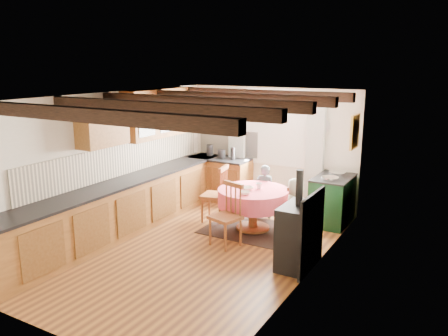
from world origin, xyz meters
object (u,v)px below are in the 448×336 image
Objects in this scene: cast_iron_stove at (298,219)px; cup at (259,186)px; chair_left at (214,193)px; chair_right at (301,213)px; child_right at (295,209)px; dining_table at (253,210)px; aga_range at (332,200)px; chair_near at (225,215)px; child_far at (265,191)px.

cup is (-1.13, 1.09, 0.07)m from cast_iron_stove.
cast_iron_stove is at bearing 51.64° from chair_left.
chair_right is 0.85× the size of child_right.
chair_left reaches higher than chair_right.
cup is at bearing 92.81° from chair_right.
dining_table is 1.16× the size of child_right.
chair_left reaches higher than dining_table.
aga_range reaches higher than dining_table.
aga_range is (1.17, 1.88, -0.07)m from chair_near.
chair_right is at bearing 3.60° from dining_table.
cast_iron_stove is 1.58m from cup.
chair_near is 1.06× the size of aga_range.
child_far reaches higher than chair_right.
child_right reaches higher than dining_table.
cup is (0.18, -0.63, 0.28)m from child_far.
child_far is 9.62× the size of cup.
aga_range is 0.91× the size of child_right.
child_far is (-0.03, 1.55, 0.00)m from chair_near.
cast_iron_stove is 2.17m from child_far.
child_right is (-0.29, -1.10, 0.08)m from aga_range.
chair_left reaches higher than chair_near.
child_right is at bearing 158.59° from chair_right.
aga_range is at bearing 43.05° from cup.
cast_iron_stove reaches higher than cup.
aga_range is 1.44m from cup.
child_right is at bearing 57.16° from chair_near.
child_right is (0.91, -0.77, 0.02)m from child_far.
chair_right is (0.94, 0.89, -0.06)m from chair_near.
chair_left is 2.16m from aga_range.
chair_near is at bearing 29.29° from chair_left.
child_right is (-0.06, -0.11, 0.08)m from chair_right.
cast_iron_stove is (1.20, -1.00, 0.35)m from dining_table.
child_right reaches higher than chair_near.
cast_iron_stove is (2.04, -1.10, 0.19)m from chair_left.
chair_right is 8.46× the size of cup.
cast_iron_stove is at bearing -43.84° from cup.
child_far is at bearing 120.23° from chair_left.
chair_right reaches higher than aga_range.
cup is (0.91, -0.01, 0.27)m from chair_left.
chair_near reaches higher than chair_right.
aga_range is (0.23, 0.99, -0.00)m from chair_right.
chair_left is (-0.84, 0.09, 0.15)m from dining_table.
aga_range is at bearing -8.02° from chair_right.
cast_iron_stove is at bearing 112.88° from child_far.
chair_near is 1.17m from child_right.
chair_near is 1.14× the size of chair_right.
chair_near is 0.97m from cup.
cup is at bearing 136.16° from cast_iron_stove.
dining_table is at bearing 100.24° from chair_near.
chair_left is 1.09× the size of aga_range.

